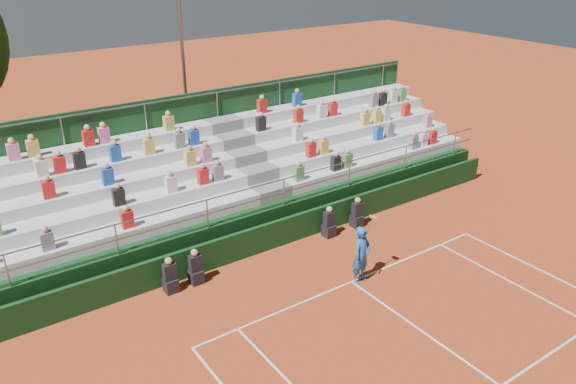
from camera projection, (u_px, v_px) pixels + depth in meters
ground at (352, 282)px, 17.59m from camera, size 90.00×90.00×0.00m
courtside_wall at (293, 228)px, 19.78m from camera, size 20.00×0.15×1.00m
line_officials at (270, 244)px, 18.80m from camera, size 7.86×0.40×1.19m
grandstand at (245, 184)px, 21.97m from camera, size 20.00×5.20×4.40m
tennis_player at (362, 255)px, 17.24m from camera, size 0.92×0.61×2.22m
floodlight_mast at (183, 55)px, 24.81m from camera, size 0.60×0.25×8.86m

